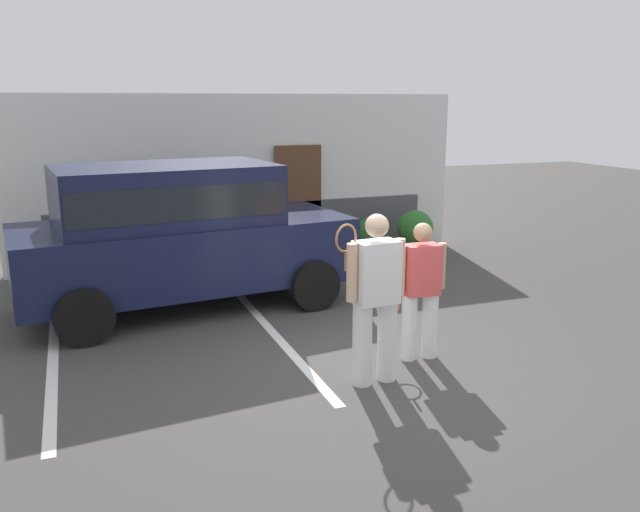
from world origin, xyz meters
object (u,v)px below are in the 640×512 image
at_px(tennis_player_man, 375,297).
at_px(potted_plant_by_porch, 371,235).
at_px(parked_suv, 178,229).
at_px(tennis_player_woman, 420,290).
at_px(potted_plant_secondary, 415,231).

relative_size(tennis_player_man, potted_plant_by_porch, 2.28).
relative_size(parked_suv, tennis_player_woman, 3.01).
bearing_deg(parked_suv, potted_plant_secondary, 12.83).
distance_m(parked_suv, tennis_player_woman, 3.69).
height_order(parked_suv, potted_plant_secondary, parked_suv).
relative_size(tennis_player_man, tennis_player_woman, 1.13).
bearing_deg(tennis_player_woman, parked_suv, -48.84).
height_order(tennis_player_man, potted_plant_secondary, tennis_player_man).
relative_size(parked_suv, tennis_player_man, 2.65).
relative_size(tennis_player_woman, potted_plant_secondary, 1.77).
bearing_deg(parked_suv, potted_plant_by_porch, 18.93).
bearing_deg(potted_plant_by_porch, tennis_player_man, -114.82).
distance_m(tennis_player_woman, potted_plant_secondary, 5.13).
relative_size(potted_plant_by_porch, potted_plant_secondary, 0.88).
height_order(tennis_player_woman, potted_plant_secondary, tennis_player_woman).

